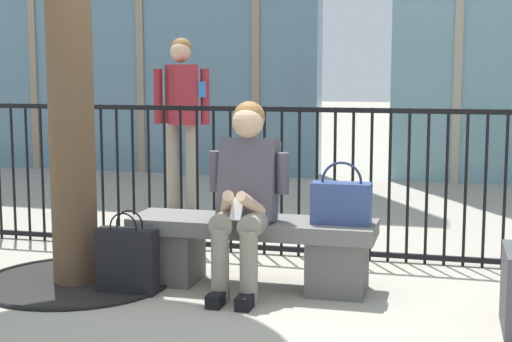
{
  "coord_description": "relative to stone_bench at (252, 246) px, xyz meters",
  "views": [
    {
      "loc": [
        1.23,
        -4.7,
        1.4
      ],
      "look_at": [
        0.0,
        0.1,
        0.75
      ],
      "focal_mm": 53.55,
      "sensor_mm": 36.0,
      "label": 1
    }
  ],
  "objects": [
    {
      "name": "ground_plane",
      "position": [
        0.0,
        0.0,
        -0.27
      ],
      "size": [
        60.0,
        60.0,
        0.0
      ],
      "primitive_type": "plane",
      "color": "#A8A091"
    },
    {
      "name": "stone_bench",
      "position": [
        0.0,
        0.0,
        0.0
      ],
      "size": [
        1.6,
        0.44,
        0.45
      ],
      "color": "slate",
      "rests_on": "ground"
    },
    {
      "name": "seated_person_with_phone",
      "position": [
        -0.01,
        -0.13,
        0.38
      ],
      "size": [
        0.52,
        0.66,
        1.21
      ],
      "color": "gray",
      "rests_on": "ground"
    },
    {
      "name": "handbag_on_bench",
      "position": [
        0.58,
        -0.01,
        0.32
      ],
      "size": [
        0.37,
        0.16,
        0.39
      ],
      "color": "#33477F",
      "rests_on": "stone_bench"
    },
    {
      "name": "shopping_bag",
      "position": [
        -0.73,
        -0.34,
        -0.06
      ],
      "size": [
        0.39,
        0.13,
        0.53
      ],
      "color": "black",
      "rests_on": "ground"
    },
    {
      "name": "bystander_further_back",
      "position": [
        -1.25,
        2.14,
        0.73
      ],
      "size": [
        0.55,
        0.44,
        1.71
      ],
      "color": "gray",
      "rests_on": "ground"
    },
    {
      "name": "plaza_railing",
      "position": [
        -0.0,
        0.88,
        0.3
      ],
      "size": [
        7.82,
        0.04,
        1.14
      ],
      "color": "black",
      "rests_on": "ground"
    }
  ]
}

